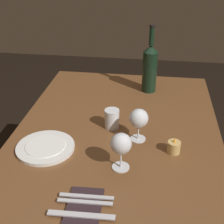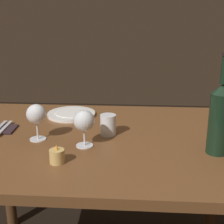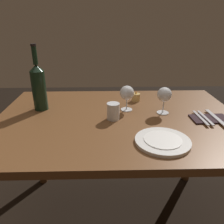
# 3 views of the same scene
# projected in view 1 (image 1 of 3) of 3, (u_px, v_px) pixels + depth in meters

# --- Properties ---
(dining_table) EXTENTS (1.30, 0.90, 0.74)m
(dining_table) POSITION_uv_depth(u_px,v_px,m) (117.00, 148.00, 1.45)
(dining_table) COLOR brown
(dining_table) RESTS_ON ground
(wine_glass_left) EXTENTS (0.08, 0.08, 0.14)m
(wine_glass_left) POSITION_uv_depth(u_px,v_px,m) (139.00, 119.00, 1.30)
(wine_glass_left) COLOR white
(wine_glass_left) RESTS_ON dining_table
(wine_glass_right) EXTENTS (0.08, 0.08, 0.15)m
(wine_glass_right) POSITION_uv_depth(u_px,v_px,m) (121.00, 144.00, 1.14)
(wine_glass_right) COLOR white
(wine_glass_right) RESTS_ON dining_table
(wine_bottle) EXTENTS (0.08, 0.08, 0.36)m
(wine_bottle) POSITION_uv_depth(u_px,v_px,m) (150.00, 67.00, 1.70)
(wine_bottle) COLOR black
(wine_bottle) RESTS_ON dining_table
(water_tumbler) EXTENTS (0.07, 0.07, 0.09)m
(water_tumbler) POSITION_uv_depth(u_px,v_px,m) (112.00, 120.00, 1.42)
(water_tumbler) COLOR white
(water_tumbler) RESTS_ON dining_table
(votive_candle) EXTENTS (0.05, 0.05, 0.07)m
(votive_candle) POSITION_uv_depth(u_px,v_px,m) (174.00, 147.00, 1.26)
(votive_candle) COLOR #DBB266
(votive_candle) RESTS_ON dining_table
(dinner_plate) EXTENTS (0.24, 0.24, 0.02)m
(dinner_plate) POSITION_uv_depth(u_px,v_px,m) (45.00, 147.00, 1.29)
(dinner_plate) COLOR white
(dinner_plate) RESTS_ON dining_table
(folded_napkin) EXTENTS (0.19, 0.12, 0.01)m
(folded_napkin) POSITION_uv_depth(u_px,v_px,m) (83.00, 209.00, 1.00)
(folded_napkin) COLOR #2D1E23
(folded_napkin) RESTS_ON dining_table
(fork_inner) EXTENTS (0.02, 0.18, 0.00)m
(fork_inner) POSITION_uv_depth(u_px,v_px,m) (85.00, 202.00, 1.02)
(fork_inner) COLOR silver
(fork_inner) RESTS_ON folded_napkin
(fork_outer) EXTENTS (0.02, 0.18, 0.00)m
(fork_outer) POSITION_uv_depth(u_px,v_px,m) (87.00, 196.00, 1.04)
(fork_outer) COLOR silver
(fork_outer) RESTS_ON folded_napkin
(table_knife) EXTENTS (0.03, 0.21, 0.00)m
(table_knife) POSITION_uv_depth(u_px,v_px,m) (81.00, 215.00, 0.97)
(table_knife) COLOR silver
(table_knife) RESTS_ON folded_napkin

